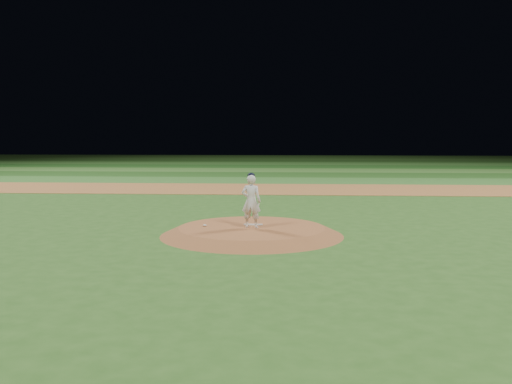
% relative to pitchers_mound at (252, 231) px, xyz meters
% --- Properties ---
extents(ground, '(120.00, 120.00, 0.00)m').
position_rel_pitchers_mound_xyz_m(ground, '(0.00, 0.00, -0.12)').
color(ground, '#29541B').
rests_on(ground, ground).
extents(infield_dirt_band, '(70.00, 6.00, 0.02)m').
position_rel_pitchers_mound_xyz_m(infield_dirt_band, '(0.00, 14.00, -0.12)').
color(infield_dirt_band, '#955E2E').
rests_on(infield_dirt_band, ground).
extents(outfield_stripe_0, '(70.00, 5.00, 0.02)m').
position_rel_pitchers_mound_xyz_m(outfield_stripe_0, '(0.00, 19.50, -0.12)').
color(outfield_stripe_0, '#306725').
rests_on(outfield_stripe_0, ground).
extents(outfield_stripe_1, '(70.00, 5.00, 0.02)m').
position_rel_pitchers_mound_xyz_m(outfield_stripe_1, '(0.00, 24.50, -0.12)').
color(outfield_stripe_1, '#1F4A18').
rests_on(outfield_stripe_1, ground).
extents(outfield_stripe_2, '(70.00, 5.00, 0.02)m').
position_rel_pitchers_mound_xyz_m(outfield_stripe_2, '(0.00, 29.50, -0.12)').
color(outfield_stripe_2, '#3A6F28').
rests_on(outfield_stripe_2, ground).
extents(outfield_stripe_3, '(70.00, 5.00, 0.02)m').
position_rel_pitchers_mound_xyz_m(outfield_stripe_3, '(0.00, 34.50, -0.12)').
color(outfield_stripe_3, '#1D4E19').
rests_on(outfield_stripe_3, ground).
extents(outfield_stripe_4, '(70.00, 5.00, 0.02)m').
position_rel_pitchers_mound_xyz_m(outfield_stripe_4, '(0.00, 39.50, -0.12)').
color(outfield_stripe_4, '#2F6324').
rests_on(outfield_stripe_4, ground).
extents(outfield_stripe_5, '(70.00, 5.00, 0.02)m').
position_rel_pitchers_mound_xyz_m(outfield_stripe_5, '(0.00, 44.50, -0.12)').
color(outfield_stripe_5, '#1E4616').
rests_on(outfield_stripe_5, ground).
extents(pitchers_mound, '(5.50, 5.50, 0.25)m').
position_rel_pitchers_mound_xyz_m(pitchers_mound, '(0.00, 0.00, 0.00)').
color(pitchers_mound, brown).
rests_on(pitchers_mound, ground).
extents(pitching_rubber, '(0.58, 0.15, 0.03)m').
position_rel_pitchers_mound_xyz_m(pitching_rubber, '(0.02, 0.37, 0.14)').
color(pitching_rubber, beige).
rests_on(pitching_rubber, pitchers_mound).
extents(rosin_bag, '(0.11, 0.11, 0.06)m').
position_rel_pitchers_mound_xyz_m(rosin_bag, '(-1.43, 0.03, 0.15)').
color(rosin_bag, silver).
rests_on(rosin_bag, pitchers_mound).
extents(pitcher_on_mound, '(0.63, 0.46, 1.65)m').
position_rel_pitchers_mound_xyz_m(pitcher_on_mound, '(-0.01, -0.17, 0.94)').
color(pitcher_on_mound, white).
rests_on(pitcher_on_mound, pitchers_mound).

